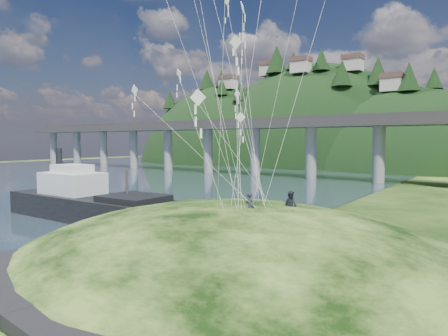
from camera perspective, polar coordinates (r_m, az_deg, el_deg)
The scene contains 9 objects.
ground at distance 30.39m, azimuth -13.21°, elevation -13.62°, with size 320.00×320.00×0.00m, color black.
water at distance 106.31m, azimuth -26.69°, elevation -1.40°, with size 240.00×240.00×0.00m, color #2F4556.
grass_hill at distance 27.32m, azimuth 2.03°, elevation -18.93°, with size 36.00×32.00×13.00m.
footpath at distance 18.54m, azimuth -21.26°, elevation -18.63°, with size 22.29×5.84×0.83m.
bridge at distance 101.33m, azimuth 7.17°, elevation 4.24°, with size 160.00×11.00×15.00m.
far_ridge at distance 156.48m, azimuth 10.72°, elevation -2.20°, with size 153.00×70.00×94.50m.
work_barge at distance 49.14m, azimuth -18.94°, elevation -4.55°, with size 23.44×6.67×8.17m.
wooden_dock at distance 36.83m, azimuth -11.69°, elevation -9.67°, with size 16.06×3.28×1.14m.
kite_flyers at distance 25.79m, azimuth 7.90°, elevation -3.32°, with size 2.49×3.32×2.01m.
Camera 1 is at (21.92, -18.97, 9.12)m, focal length 32.00 mm.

